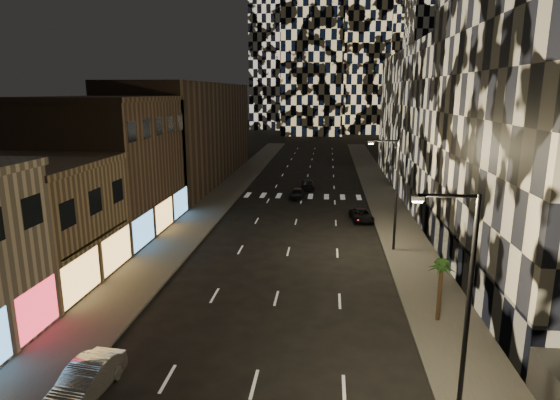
% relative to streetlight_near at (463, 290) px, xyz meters
% --- Properties ---
extents(sidewalk_left, '(4.00, 120.00, 0.15)m').
position_rel_streetlight_near_xyz_m(sidewalk_left, '(-18.35, 40.00, -5.28)').
color(sidewalk_left, '#47443F').
rests_on(sidewalk_left, ground).
extents(sidewalk_right, '(4.00, 120.00, 0.15)m').
position_rel_streetlight_near_xyz_m(sidewalk_right, '(1.65, 40.00, -5.28)').
color(sidewalk_right, '#47443F').
rests_on(sidewalk_right, ground).
extents(curb_left, '(0.20, 120.00, 0.15)m').
position_rel_streetlight_near_xyz_m(curb_left, '(-16.25, 40.00, -5.28)').
color(curb_left, '#4C4C47').
rests_on(curb_left, ground).
extents(curb_right, '(0.20, 120.00, 0.15)m').
position_rel_streetlight_near_xyz_m(curb_right, '(-0.45, 40.00, -5.28)').
color(curb_right, '#4C4C47').
rests_on(curb_right, ground).
extents(retail_tan, '(10.00, 10.00, 8.00)m').
position_rel_streetlight_near_xyz_m(retail_tan, '(-25.35, 11.00, -1.35)').
color(retail_tan, brown).
rests_on(retail_tan, ground).
extents(retail_brown, '(10.00, 15.00, 12.00)m').
position_rel_streetlight_near_xyz_m(retail_brown, '(-25.35, 23.50, 0.65)').
color(retail_brown, '#4D3A2C').
rests_on(retail_brown, ground).
extents(retail_filler_left, '(10.00, 40.00, 14.00)m').
position_rel_streetlight_near_xyz_m(retail_filler_left, '(-25.35, 50.00, 1.65)').
color(retail_filler_left, '#4D3A2C').
rests_on(retail_filler_left, ground).
extents(midrise_base, '(0.60, 25.00, 3.00)m').
position_rel_streetlight_near_xyz_m(midrise_base, '(3.95, 14.50, -3.85)').
color(midrise_base, '#383838').
rests_on(midrise_base, ground).
extents(midrise_filler_right, '(16.00, 40.00, 18.00)m').
position_rel_streetlight_near_xyz_m(midrise_filler_right, '(11.65, 47.00, 3.65)').
color(midrise_filler_right, '#232326').
rests_on(midrise_filler_right, ground).
extents(streetlight_near, '(2.55, 0.25, 9.00)m').
position_rel_streetlight_near_xyz_m(streetlight_near, '(0.00, 0.00, 0.00)').
color(streetlight_near, black).
rests_on(streetlight_near, sidewalk_right).
extents(streetlight_far, '(2.55, 0.25, 9.00)m').
position_rel_streetlight_near_xyz_m(streetlight_far, '(0.00, 20.00, 0.00)').
color(streetlight_far, black).
rests_on(streetlight_far, sidewalk_right).
extents(car_silver_parked, '(1.91, 4.54, 1.46)m').
position_rel_streetlight_near_xyz_m(car_silver_parked, '(-15.39, -0.57, -4.62)').
color(car_silver_parked, '#A6A7AC').
rests_on(car_silver_parked, ground).
extents(car_dark_midlane, '(1.61, 3.75, 1.26)m').
position_rel_streetlight_near_xyz_m(car_dark_midlane, '(-8.98, 38.72, -4.72)').
color(car_dark_midlane, black).
rests_on(car_dark_midlane, ground).
extents(car_dark_oncoming, '(1.87, 4.47, 1.29)m').
position_rel_streetlight_near_xyz_m(car_dark_oncoming, '(-7.85, 44.51, -4.71)').
color(car_dark_oncoming, black).
rests_on(car_dark_oncoming, ground).
extents(car_dark_rightlane, '(2.48, 4.48, 1.19)m').
position_rel_streetlight_near_xyz_m(car_dark_rightlane, '(-1.77, 28.99, -4.76)').
color(car_dark_rightlane, black).
rests_on(car_dark_rightlane, ground).
extents(palm_tree, '(1.84, 1.82, 3.61)m').
position_rel_streetlight_near_xyz_m(palm_tree, '(1.12, 7.84, -2.23)').
color(palm_tree, '#47331E').
rests_on(palm_tree, sidewalk_right).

